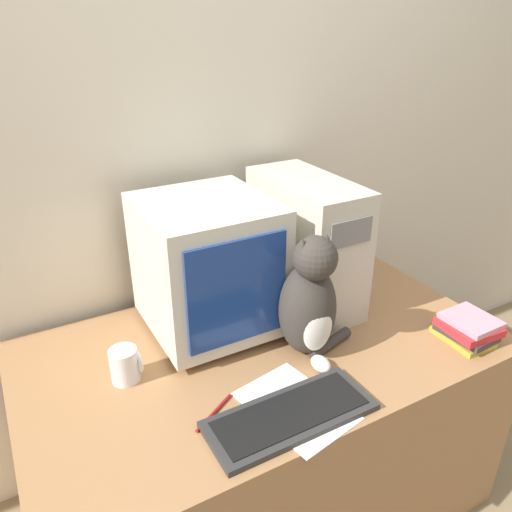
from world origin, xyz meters
name	(u,v)px	position (x,y,z in m)	size (l,w,h in m)	color
wall_back	(194,140)	(0.00, 0.91, 1.25)	(7.00, 0.05, 2.50)	beige
desk	(263,428)	(0.00, 0.42, 0.35)	(1.48, 0.85, 0.70)	#9E7047
crt_monitor	(208,266)	(-0.10, 0.60, 0.93)	(0.39, 0.42, 0.44)	beige
computer_tower	(305,242)	(0.27, 0.60, 0.93)	(0.22, 0.47, 0.45)	beige
keyboard	(291,415)	(-0.10, 0.11, 0.71)	(0.45, 0.18, 0.02)	#2D2D2D
cat	(310,303)	(0.10, 0.33, 0.88)	(0.26, 0.23, 0.40)	#38332D
book_stack	(467,329)	(0.58, 0.13, 0.74)	(0.16, 0.18, 0.08)	gold
pen	(214,412)	(-0.26, 0.23, 0.71)	(0.14, 0.09, 0.01)	maroon
paper_sheet	(296,406)	(-0.06, 0.14, 0.70)	(0.26, 0.33, 0.00)	white
mug	(126,365)	(-0.42, 0.47, 0.75)	(0.09, 0.08, 0.10)	white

